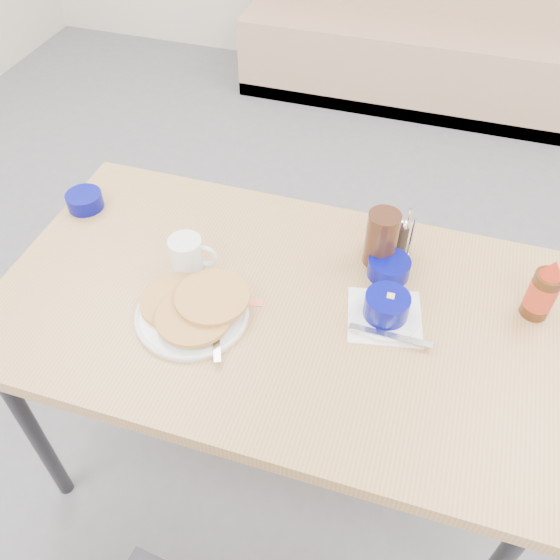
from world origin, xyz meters
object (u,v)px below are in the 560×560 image
(coffee_mug, at_px, (188,254))
(syrup_bottle, at_px, (543,292))
(grits_setting, at_px, (386,309))
(dining_table, at_px, (280,320))
(butter_bowl, at_px, (389,268))
(booth_bench, at_px, (412,36))
(amber_tumbler, at_px, (381,239))
(condiment_caddy, at_px, (393,238))
(creamer_bowl, at_px, (85,201))
(pancake_plate, at_px, (193,310))

(coffee_mug, distance_m, syrup_bottle, 0.85)
(syrup_bottle, bearing_deg, grits_setting, -160.12)
(grits_setting, xyz_separation_m, syrup_bottle, (0.34, 0.12, 0.04))
(dining_table, xyz_separation_m, coffee_mug, (-0.26, 0.05, 0.11))
(coffee_mug, distance_m, butter_bowl, 0.51)
(booth_bench, relative_size, butter_bowl, 17.75)
(butter_bowl, xyz_separation_m, amber_tumbler, (-0.03, 0.04, 0.05))
(booth_bench, height_order, condiment_caddy, booth_bench)
(condiment_caddy, height_order, syrup_bottle, syrup_bottle)
(condiment_caddy, bearing_deg, creamer_bowl, 161.22)
(grits_setting, bearing_deg, booth_bench, 95.70)
(dining_table, bearing_deg, coffee_mug, 169.67)
(amber_tumbler, height_order, condiment_caddy, amber_tumbler)
(pancake_plate, height_order, butter_bowl, same)
(dining_table, height_order, butter_bowl, butter_bowl)
(dining_table, relative_size, creamer_bowl, 13.85)
(dining_table, distance_m, grits_setting, 0.27)
(dining_table, height_order, condiment_caddy, condiment_caddy)
(dining_table, xyz_separation_m, amber_tumbler, (0.20, 0.22, 0.14))
(pancake_plate, bearing_deg, grits_setting, 16.40)
(condiment_caddy, bearing_deg, syrup_bottle, -41.78)
(dining_table, xyz_separation_m, pancake_plate, (-0.19, -0.10, 0.08))
(pancake_plate, relative_size, amber_tumbler, 1.75)
(coffee_mug, distance_m, creamer_bowl, 0.41)
(coffee_mug, bearing_deg, condiment_caddy, 24.83)
(creamer_bowl, bearing_deg, butter_bowl, -0.59)
(amber_tumbler, bearing_deg, coffee_mug, -159.24)
(syrup_bottle, bearing_deg, amber_tumbler, 170.48)
(grits_setting, bearing_deg, butter_bowl, 97.39)
(pancake_plate, relative_size, creamer_bowl, 2.66)
(booth_bench, xyz_separation_m, condiment_caddy, (0.22, -2.26, 0.45))
(coffee_mug, xyz_separation_m, grits_setting, (0.51, -0.01, -0.02))
(grits_setting, distance_m, creamer_bowl, 0.90)
(coffee_mug, distance_m, condiment_caddy, 0.53)
(dining_table, relative_size, syrup_bottle, 8.13)
(booth_bench, bearing_deg, amber_tumbler, -85.12)
(booth_bench, height_order, syrup_bottle, booth_bench)
(butter_bowl, bearing_deg, condiment_caddy, 95.20)
(amber_tumbler, bearing_deg, dining_table, -131.97)
(booth_bench, bearing_deg, condiment_caddy, -84.38)
(booth_bench, xyz_separation_m, amber_tumbler, (0.20, -2.31, 0.49))
(dining_table, height_order, creamer_bowl, creamer_bowl)
(amber_tumbler, bearing_deg, syrup_bottle, -9.52)
(booth_bench, xyz_separation_m, butter_bowl, (0.23, -2.36, 0.43))
(pancake_plate, xyz_separation_m, coffee_mug, (-0.07, 0.14, 0.03))
(butter_bowl, xyz_separation_m, syrup_bottle, (0.36, -0.02, 0.05))
(condiment_caddy, bearing_deg, pancake_plate, -162.48)
(condiment_caddy, bearing_deg, butter_bowl, -109.05)
(pancake_plate, distance_m, coffee_mug, 0.16)
(pancake_plate, bearing_deg, booth_bench, 85.96)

